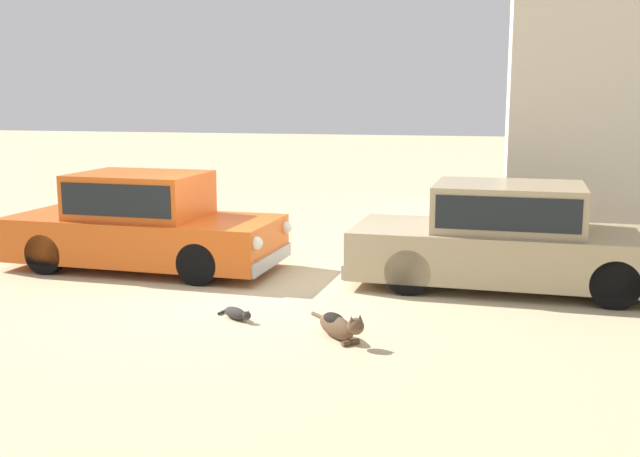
# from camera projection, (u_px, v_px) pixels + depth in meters

# --- Properties ---
(ground_plane) EXTENTS (80.00, 80.00, 0.00)m
(ground_plane) POSITION_uv_depth(u_px,v_px,m) (248.00, 293.00, 10.36)
(ground_plane) COLOR tan
(parked_sedan_nearest) EXTENTS (4.36, 1.87, 1.48)m
(parked_sedan_nearest) POSITION_uv_depth(u_px,v_px,m) (143.00, 222.00, 11.74)
(parked_sedan_nearest) COLOR #D15619
(parked_sedan_nearest) RESTS_ON ground_plane
(parked_sedan_second) EXTENTS (4.56, 1.92, 1.45)m
(parked_sedan_second) POSITION_uv_depth(u_px,v_px,m) (510.00, 237.00, 10.60)
(parked_sedan_second) COLOR tan
(parked_sedan_second) RESTS_ON ground_plane
(stray_dog_spotted) EXTENTS (0.78, 0.79, 0.36)m
(stray_dog_spotted) POSITION_uv_depth(u_px,v_px,m) (339.00, 325.00, 8.39)
(stray_dog_spotted) COLOR brown
(stray_dog_spotted) RESTS_ON ground_plane
(stray_cat) EXTENTS (0.51, 0.49, 0.16)m
(stray_cat) POSITION_uv_depth(u_px,v_px,m) (236.00, 313.00, 9.16)
(stray_cat) COLOR #2D2B28
(stray_cat) RESTS_ON ground_plane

